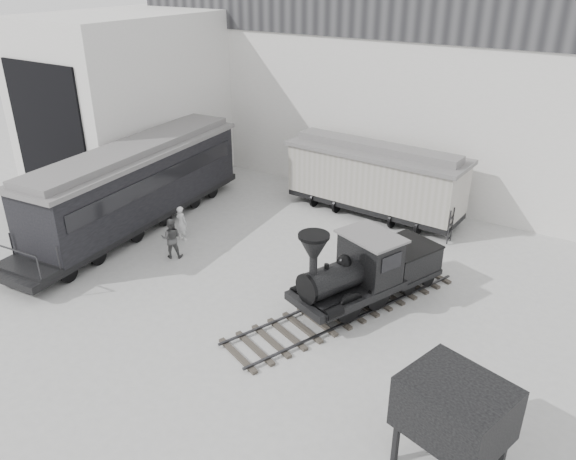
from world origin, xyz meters
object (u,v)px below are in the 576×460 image
Objects in this scene: passenger_coach at (137,185)px; coal_hopper at (454,415)px; boxcar at (375,178)px; visitor_b at (171,238)px; locomotive at (362,274)px; visitor_a at (181,223)px.

passenger_coach is 17.96m from coal_hopper.
visitor_b is (-5.20, -8.76, -1.02)m from boxcar.
visitor_b is at bearing -117.67° from boxcar.
coal_hopper is at bearing -55.33° from boxcar.
locomotive reaches higher than visitor_b.
boxcar is 3.17× the size of coal_hopper.
passenger_coach is 7.86× the size of visitor_b.
coal_hopper is (8.19, -13.27, -0.20)m from boxcar.
boxcar is 10.23m from visitor_b.
boxcar reaches higher than visitor_b.
locomotive is 7.51m from coal_hopper.
visitor_b reaches higher than visitor_a.
passenger_coach is (-8.71, -7.18, 0.11)m from boxcar.
passenger_coach is at bearing -57.67° from visitor_b.
passenger_coach reaches higher than locomotive.
passenger_coach is (-11.84, 0.55, 0.76)m from locomotive.
boxcar is at bearing -125.34° from visitor_a.
visitor_a is at bearing -7.68° from passenger_coach.
locomotive is 0.70× the size of passenger_coach.
coal_hopper is at bearing 127.82° from visitor_b.
passenger_coach reaches higher than coal_hopper.
coal_hopper is at bearing 161.10° from visitor_a.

